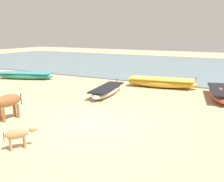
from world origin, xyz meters
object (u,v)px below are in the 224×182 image
at_px(fishing_boat_0, 107,90).
at_px(fishing_boat_3, 161,83).
at_px(fishing_boat_1, 25,75).
at_px(calf_near_tan, 18,134).
at_px(cow_adult_brown, 7,102).
at_px(fishing_boat_2, 220,93).

height_order(fishing_boat_0, fishing_boat_3, fishing_boat_3).
bearing_deg(fishing_boat_1, calf_near_tan, 115.32).
bearing_deg(fishing_boat_0, cow_adult_brown, 157.51).
bearing_deg(fishing_boat_1, cow_adult_brown, 112.29).
distance_m(fishing_boat_1, fishing_boat_3, 9.91).
relative_size(fishing_boat_3, cow_adult_brown, 2.94).
bearing_deg(fishing_boat_3, fishing_boat_0, -128.41).
bearing_deg(fishing_boat_3, cow_adult_brown, -118.35).
distance_m(fishing_boat_0, fishing_boat_2, 5.93).
height_order(fishing_boat_2, fishing_boat_3, fishing_boat_3).
distance_m(fishing_boat_0, cow_adult_brown, 5.66).
relative_size(fishing_boat_1, fishing_boat_3, 0.97).
height_order(fishing_boat_0, cow_adult_brown, cow_adult_brown).
relative_size(fishing_boat_0, fishing_boat_1, 0.85).
distance_m(fishing_boat_0, fishing_boat_3, 3.89).
distance_m(cow_adult_brown, calf_near_tan, 2.94).
distance_m(fishing_boat_0, fishing_boat_1, 7.88).
bearing_deg(fishing_boat_1, fishing_boat_0, 148.87).
bearing_deg(fishing_boat_3, fishing_boat_1, -176.79).
bearing_deg(calf_near_tan, fishing_boat_2, 7.21).
distance_m(fishing_boat_1, fishing_boat_2, 13.31).
distance_m(fishing_boat_1, calf_near_tan, 12.32).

